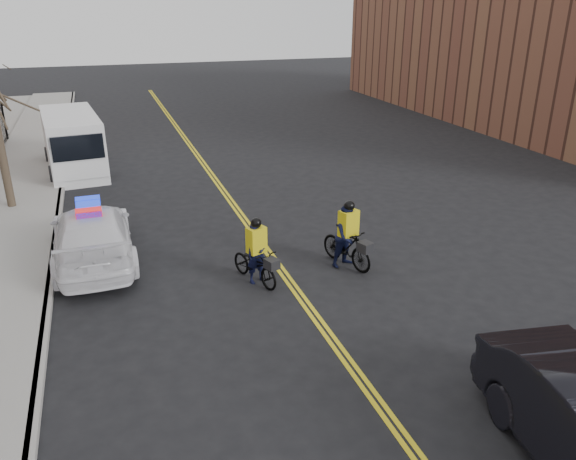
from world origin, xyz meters
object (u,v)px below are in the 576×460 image
(police_cruiser, at_px, (92,235))
(cyclist_near, at_px, (257,260))
(cargo_van, at_px, (73,144))
(cyclist_far, at_px, (348,241))

(police_cruiser, distance_m, cyclist_near, 4.91)
(cargo_van, height_order, cyclist_near, cargo_van)
(cyclist_near, bearing_deg, cargo_van, 89.56)
(police_cruiser, bearing_deg, cyclist_near, 144.71)
(cargo_van, bearing_deg, cyclist_near, -75.53)
(cargo_van, distance_m, cyclist_near, 13.46)
(police_cruiser, bearing_deg, cyclist_far, 157.53)
(police_cruiser, xyz_separation_m, cargo_van, (-0.62, 9.85, 0.42))
(cyclist_far, bearing_deg, police_cruiser, 139.88)
(police_cruiser, distance_m, cyclist_far, 7.21)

